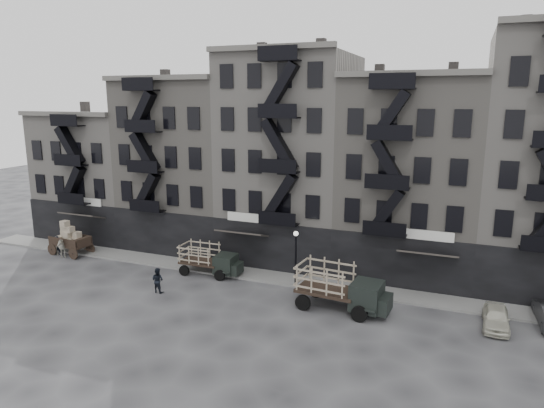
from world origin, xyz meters
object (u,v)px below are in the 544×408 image
at_px(horse, 58,247).
at_px(stake_truck_east, 340,285).
at_px(wagon, 69,235).
at_px(car_east, 496,317).
at_px(stake_truck_west, 209,257).
at_px(pedestrian_west, 58,245).
at_px(pedestrian_mid, 158,280).

bearing_deg(horse, stake_truck_east, -72.63).
bearing_deg(wagon, car_east, 2.95).
bearing_deg(horse, car_east, -69.96).
relative_size(stake_truck_west, pedestrian_west, 2.96).
distance_m(stake_truck_west, pedestrian_west, 14.90).
bearing_deg(stake_truck_west, pedestrian_west, -179.02).
xyz_separation_m(horse, wagon, (0.40, 0.92, 0.86)).
distance_m(wagon, car_east, 34.49).
xyz_separation_m(wagon, pedestrian_mid, (12.27, -4.39, -0.85)).
height_order(wagon, pedestrian_west, wagon).
bearing_deg(pedestrian_west, stake_truck_west, -19.82).
distance_m(stake_truck_east, car_east, 9.53).
bearing_deg(wagon, stake_truck_east, -0.33).
height_order(stake_truck_east, pedestrian_mid, stake_truck_east).
bearing_deg(stake_truck_east, pedestrian_mid, -166.15).
xyz_separation_m(stake_truck_west, car_east, (20.50, -1.49, -0.77)).
bearing_deg(car_east, horse, 179.94).
bearing_deg(stake_truck_east, pedestrian_west, -179.13).
xyz_separation_m(stake_truck_east, pedestrian_west, (-25.97, 1.94, -0.90)).
bearing_deg(pedestrian_mid, stake_truck_west, -107.91).
height_order(car_east, pedestrian_west, pedestrian_west).
bearing_deg(pedestrian_west, stake_truck_east, -26.45).
xyz_separation_m(stake_truck_west, pedestrian_mid, (-1.68, -4.51, -0.50)).
distance_m(horse, stake_truck_west, 14.39).
bearing_deg(pedestrian_mid, pedestrian_west, -13.97).
height_order(car_east, pedestrian_mid, pedestrian_mid).
xyz_separation_m(wagon, car_east, (34.44, -1.36, -1.12)).
xyz_separation_m(car_east, pedestrian_mid, (-22.17, -3.02, 0.27)).
bearing_deg(horse, pedestrian_mid, -84.55).
bearing_deg(wagon, horse, -108.13).
bearing_deg(car_east, stake_truck_east, -172.85).
height_order(wagon, car_east, wagon).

